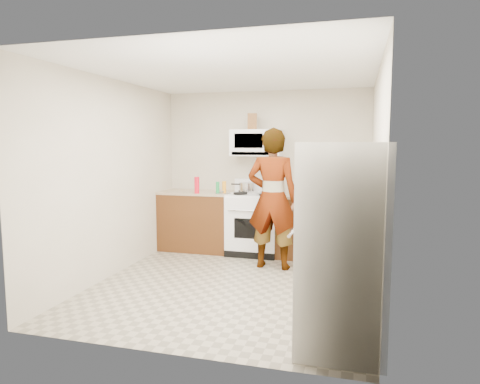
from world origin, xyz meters
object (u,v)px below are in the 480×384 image
(person, at_px, (273,199))
(microwave, at_px, (256,143))
(saucepan, at_px, (247,187))
(gas_range, at_px, (254,222))
(kettle, at_px, (320,187))
(fridge, at_px, (343,248))

(person, bearing_deg, microwave, -60.39)
(saucepan, bearing_deg, gas_range, -31.55)
(person, distance_m, kettle, 1.05)
(gas_range, bearing_deg, kettle, 12.82)
(saucepan, bearing_deg, person, -53.88)
(gas_range, xyz_separation_m, kettle, (0.97, 0.22, 0.55))
(gas_range, bearing_deg, person, -58.41)
(gas_range, relative_size, person, 0.60)
(gas_range, height_order, kettle, kettle)
(gas_range, distance_m, kettle, 1.13)
(microwave, relative_size, fridge, 0.45)
(gas_range, bearing_deg, saucepan, 148.45)
(person, distance_m, saucepan, 0.94)
(fridge, bearing_deg, microwave, 115.66)
(person, height_order, saucepan, person)
(kettle, bearing_deg, person, -129.82)
(microwave, distance_m, kettle, 1.18)
(microwave, relative_size, person, 0.40)
(gas_range, height_order, microwave, microwave)
(kettle, bearing_deg, saucepan, 178.89)
(gas_range, xyz_separation_m, saucepan, (-0.14, 0.09, 0.53))
(person, bearing_deg, kettle, -119.53)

